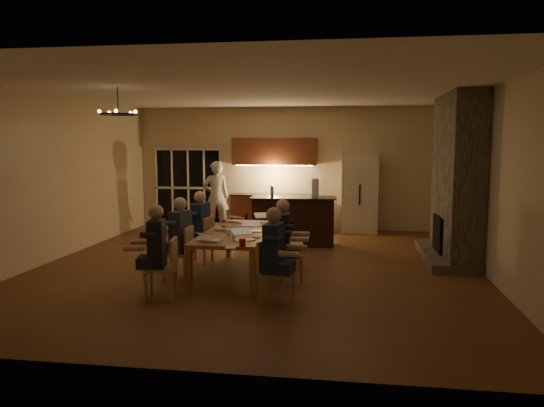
% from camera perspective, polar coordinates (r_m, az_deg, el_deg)
% --- Properties ---
extents(floor, '(9.00, 9.00, 0.00)m').
position_cam_1_polar(floor, '(9.82, -1.61, -6.85)').
color(floor, brown).
rests_on(floor, ground).
extents(back_wall, '(8.00, 0.04, 3.20)m').
position_cam_1_polar(back_wall, '(14.04, 1.64, 3.80)').
color(back_wall, beige).
rests_on(back_wall, ground).
extents(left_wall, '(0.04, 9.00, 3.20)m').
position_cam_1_polar(left_wall, '(11.02, -22.70, 2.54)').
color(left_wall, beige).
rests_on(left_wall, ground).
extents(right_wall, '(0.04, 9.00, 3.20)m').
position_cam_1_polar(right_wall, '(9.71, 22.43, 2.07)').
color(right_wall, beige).
rests_on(right_wall, ground).
extents(ceiling, '(8.00, 9.00, 0.04)m').
position_cam_1_polar(ceiling, '(9.60, -1.67, 12.20)').
color(ceiling, white).
rests_on(ceiling, back_wall).
extents(french_doors, '(1.86, 0.08, 2.10)m').
position_cam_1_polar(french_doors, '(14.60, -8.97, 1.67)').
color(french_doors, black).
rests_on(french_doors, ground).
extents(fireplace, '(0.58, 2.50, 3.20)m').
position_cam_1_polar(fireplace, '(10.81, 19.27, 2.61)').
color(fireplace, '#6B6454').
rests_on(fireplace, ground).
extents(kitchenette, '(2.24, 0.68, 2.40)m').
position_cam_1_polar(kitchenette, '(13.79, 0.23, 2.09)').
color(kitchenette, brown).
rests_on(kitchenette, ground).
extents(refrigerator, '(0.90, 0.68, 2.00)m').
position_cam_1_polar(refrigerator, '(13.61, 9.41, 1.10)').
color(refrigerator, beige).
rests_on(refrigerator, ground).
extents(dining_table, '(1.10, 2.71, 0.75)m').
position_cam_1_polar(dining_table, '(9.29, -3.61, -5.26)').
color(dining_table, '#BE774C').
rests_on(dining_table, ground).
extents(bar_island, '(1.92, 0.80, 1.08)m').
position_cam_1_polar(bar_island, '(11.79, 2.29, -1.91)').
color(bar_island, black).
rests_on(bar_island, ground).
extents(chair_left_near, '(0.50, 0.50, 0.89)m').
position_cam_1_polar(chair_left_near, '(7.98, -11.92, -6.87)').
color(chair_left_near, tan).
rests_on(chair_left_near, ground).
extents(chair_left_mid, '(0.44, 0.44, 0.89)m').
position_cam_1_polar(chair_left_mid, '(9.01, -10.12, -5.28)').
color(chair_left_mid, tan).
rests_on(chair_left_mid, ground).
extents(chair_left_far, '(0.51, 0.51, 0.89)m').
position_cam_1_polar(chair_left_far, '(10.14, -7.81, -3.90)').
color(chair_left_far, tan).
rests_on(chair_left_far, ground).
extents(chair_right_near, '(0.53, 0.53, 0.89)m').
position_cam_1_polar(chair_right_near, '(7.62, 0.51, -7.34)').
color(chair_right_near, tan).
rests_on(chair_right_near, ground).
extents(chair_right_mid, '(0.52, 0.52, 0.89)m').
position_cam_1_polar(chair_right_mid, '(8.60, 1.67, -5.74)').
color(chair_right_mid, tan).
rests_on(chair_right_mid, ground).
extents(chair_right_far, '(0.49, 0.49, 0.89)m').
position_cam_1_polar(chair_right_far, '(9.75, 2.06, -4.28)').
color(chair_right_far, tan).
rests_on(chair_right_far, ground).
extents(person_left_near, '(0.71, 0.71, 1.38)m').
position_cam_1_polar(person_left_near, '(8.02, -12.27, -5.01)').
color(person_left_near, '#21222A').
rests_on(person_left_near, ground).
extents(person_right_near, '(0.66, 0.66, 1.38)m').
position_cam_1_polar(person_right_near, '(7.51, 0.18, -5.64)').
color(person_right_near, '#1E2D4B').
rests_on(person_right_near, ground).
extents(person_left_mid, '(0.70, 0.70, 1.38)m').
position_cam_1_polar(person_left_mid, '(8.99, -9.80, -3.70)').
color(person_left_mid, '#3C4046').
rests_on(person_left_mid, ground).
extents(person_right_mid, '(0.63, 0.63, 1.38)m').
position_cam_1_polar(person_right_mid, '(8.56, 1.15, -4.12)').
color(person_right_mid, '#21222A').
rests_on(person_right_mid, ground).
extents(person_left_far, '(0.68, 0.68, 1.38)m').
position_cam_1_polar(person_left_far, '(10.06, -7.71, -2.57)').
color(person_left_far, '#1E2D4B').
rests_on(person_left_far, ground).
extents(standing_person, '(0.77, 0.65, 1.81)m').
position_cam_1_polar(standing_person, '(13.60, -6.03, 0.74)').
color(standing_person, silver).
rests_on(standing_person, ground).
extents(chandelier, '(0.64, 0.64, 0.03)m').
position_cam_1_polar(chandelier, '(9.37, -16.21, 9.20)').
color(chandelier, black).
rests_on(chandelier, ceiling).
extents(laptop_a, '(0.37, 0.34, 0.23)m').
position_cam_1_polar(laptop_a, '(8.32, -6.58, -3.26)').
color(laptop_a, silver).
rests_on(laptop_a, dining_table).
extents(laptop_b, '(0.42, 0.41, 0.23)m').
position_cam_1_polar(laptop_b, '(8.34, -3.06, -3.21)').
color(laptop_b, silver).
rests_on(laptop_b, dining_table).
extents(laptop_c, '(0.35, 0.32, 0.23)m').
position_cam_1_polar(laptop_c, '(9.36, -5.11, -2.15)').
color(laptop_c, silver).
rests_on(laptop_c, dining_table).
extents(laptop_d, '(0.38, 0.35, 0.23)m').
position_cam_1_polar(laptop_d, '(9.16, -2.24, -2.32)').
color(laptop_d, silver).
rests_on(laptop_d, dining_table).
extents(laptop_e, '(0.41, 0.39, 0.23)m').
position_cam_1_polar(laptop_e, '(10.28, -3.71, -1.35)').
color(laptop_e, silver).
rests_on(laptop_e, dining_table).
extents(laptop_f, '(0.40, 0.38, 0.23)m').
position_cam_1_polar(laptop_f, '(10.20, -0.88, -1.40)').
color(laptop_f, silver).
rests_on(laptop_f, dining_table).
extents(mug_front, '(0.07, 0.07, 0.10)m').
position_cam_1_polar(mug_front, '(8.73, -4.71, -3.20)').
color(mug_front, silver).
rests_on(mug_front, dining_table).
extents(mug_mid, '(0.09, 0.09, 0.10)m').
position_cam_1_polar(mug_mid, '(9.80, -2.57, -2.11)').
color(mug_mid, silver).
rests_on(mug_mid, dining_table).
extents(mug_back, '(0.07, 0.07, 0.10)m').
position_cam_1_polar(mug_back, '(10.06, -4.95, -1.90)').
color(mug_back, silver).
rests_on(mug_back, dining_table).
extents(redcup_near, '(0.10, 0.10, 0.12)m').
position_cam_1_polar(redcup_near, '(7.85, -3.20, -4.22)').
color(redcup_near, red).
rests_on(redcup_near, dining_table).
extents(redcup_mid, '(0.08, 0.08, 0.12)m').
position_cam_1_polar(redcup_mid, '(9.75, -5.25, -2.12)').
color(redcup_mid, red).
rests_on(redcup_mid, dining_table).
extents(can_silver, '(0.06, 0.06, 0.12)m').
position_cam_1_polar(can_silver, '(8.55, -4.16, -3.33)').
color(can_silver, '#B2B2B7').
rests_on(can_silver, dining_table).
extents(can_cola, '(0.06, 0.06, 0.12)m').
position_cam_1_polar(can_cola, '(10.56, -2.79, -1.43)').
color(can_cola, '#3F0F0C').
rests_on(can_cola, dining_table).
extents(plate_near, '(0.22, 0.22, 0.02)m').
position_cam_1_polar(plate_near, '(8.63, -1.89, -3.57)').
color(plate_near, silver).
rests_on(plate_near, dining_table).
extents(plate_left, '(0.26, 0.26, 0.02)m').
position_cam_1_polar(plate_left, '(8.42, -7.20, -3.88)').
color(plate_left, silver).
rests_on(plate_left, dining_table).
extents(plate_far, '(0.25, 0.25, 0.02)m').
position_cam_1_polar(plate_far, '(9.81, -0.40, -2.34)').
color(plate_far, silver).
rests_on(plate_far, dining_table).
extents(notepad, '(0.18, 0.23, 0.01)m').
position_cam_1_polar(notepad, '(7.78, -4.46, -4.73)').
color(notepad, white).
rests_on(notepad, dining_table).
extents(bar_bottle, '(0.07, 0.07, 0.24)m').
position_cam_1_polar(bar_bottle, '(11.82, 0.01, 1.34)').
color(bar_bottle, '#99999E').
rests_on(bar_bottle, bar_island).
extents(bar_blender, '(0.15, 0.15, 0.40)m').
position_cam_1_polar(bar_blender, '(11.73, 4.67, 1.68)').
color(bar_blender, silver).
rests_on(bar_blender, bar_island).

